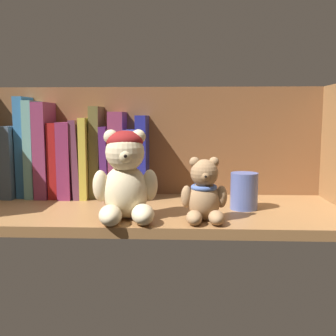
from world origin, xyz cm
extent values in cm
cube|color=olive|center=(0.00, 0.00, 1.00)|extent=(81.02, 31.05, 2.00)
cube|color=brown|center=(0.00, 16.12, 14.26)|extent=(83.42, 1.20, 28.53)
cube|color=#9B6B22|center=(-37.62, 12.89, 9.57)|extent=(2.79, 9.90, 15.14)
cube|color=#42576A|center=(-34.33, 12.89, 10.55)|extent=(3.27, 13.65, 17.11)
cube|color=#2F669A|center=(-31.32, 12.89, 13.99)|extent=(2.25, 9.64, 23.98)
cube|color=#67A29B|center=(-28.89, 12.89, 13.52)|extent=(2.25, 12.12, 23.04)
cube|color=#823359|center=(-26.11, 12.89, 13.32)|extent=(2.97, 12.90, 22.63)
cube|color=maroon|center=(-23.33, 12.89, 10.94)|extent=(2.08, 12.05, 17.88)
cube|color=#7D2851|center=(-20.52, 12.89, 11.01)|extent=(3.03, 13.48, 18.02)
cube|color=#603148|center=(-17.94, 12.89, 11.26)|extent=(2.34, 12.82, 18.58)
cube|color=gold|center=(-16.02, 12.89, 11.52)|extent=(1.72, 12.97, 19.04)
cube|color=brown|center=(-13.76, 12.89, 12.85)|extent=(2.52, 9.63, 21.73)
cube|color=#4A1F5E|center=(-11.51, 12.89, 10.49)|extent=(1.98, 10.49, 17.02)
cube|color=#7E3056|center=(-8.67, 12.89, 12.22)|extent=(3.59, 10.19, 20.47)
cube|color=#464999|center=(-5.41, 12.89, 10.15)|extent=(2.54, 12.08, 16.29)
cube|color=navy|center=(-2.67, 12.89, 11.80)|extent=(2.44, 12.54, 19.60)
ellipsoid|color=beige|center=(-3.78, -8.60, 7.15)|extent=(8.76, 8.04, 10.30)
sphere|color=beige|center=(-3.70, -9.11, 14.73)|extent=(7.33, 7.33, 7.33)
sphere|color=beige|center=(-6.31, -9.03, 17.59)|extent=(2.75, 2.75, 2.75)
sphere|color=beige|center=(-1.25, -8.18, 17.59)|extent=(2.75, 2.75, 2.75)
sphere|color=beige|center=(-3.26, -11.67, 14.29)|extent=(2.75, 2.75, 2.75)
sphere|color=black|center=(-3.10, -12.62, 14.36)|extent=(0.96, 0.96, 0.96)
ellipsoid|color=beige|center=(-5.76, -13.90, 3.83)|extent=(5.21, 7.46, 3.66)
ellipsoid|color=beige|center=(-0.17, -12.96, 3.83)|extent=(5.21, 7.46, 3.66)
ellipsoid|color=beige|center=(-8.27, -9.89, 8.44)|extent=(3.43, 3.43, 5.95)
ellipsoid|color=beige|center=(0.87, -8.34, 8.44)|extent=(3.43, 3.43, 5.95)
ellipsoid|color=maroon|center=(-3.78, -8.60, 16.74)|extent=(6.96, 6.96, 4.03)
ellipsoid|color=#93704C|center=(11.11, -9.31, 5.63)|extent=(6.16, 5.66, 7.25)
sphere|color=#93704C|center=(11.12, -9.67, 10.96)|extent=(5.16, 5.16, 5.16)
sphere|color=#93704C|center=(9.30, -9.39, 12.97)|extent=(1.93, 1.93, 1.93)
sphere|color=#93704C|center=(12.91, -9.23, 12.97)|extent=(1.93, 1.93, 1.93)
sphere|color=#9B754E|center=(11.20, -11.50, 10.65)|extent=(1.93, 1.93, 1.93)
sphere|color=black|center=(11.23, -12.17, 10.70)|extent=(0.68, 0.68, 0.68)
ellipsoid|color=#93704C|center=(9.26, -12.84, 3.29)|extent=(3.11, 4.96, 2.58)
ellipsoid|color=#93704C|center=(13.25, -12.66, 3.29)|extent=(3.11, 4.96, 2.58)
ellipsoid|color=#93704C|center=(7.86, -9.81, 6.53)|extent=(2.18, 2.18, 4.19)
ellipsoid|color=#93704C|center=(14.38, -9.53, 6.53)|extent=(2.18, 2.18, 4.19)
torus|color=#4861A3|center=(11.11, -9.31, 8.24)|extent=(4.95, 4.95, 0.93)
cylinder|color=#4C5B99|center=(19.92, 0.50, 5.85)|extent=(5.70, 5.70, 7.70)
camera|label=1|loc=(7.74, -82.91, 21.32)|focal=42.66mm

